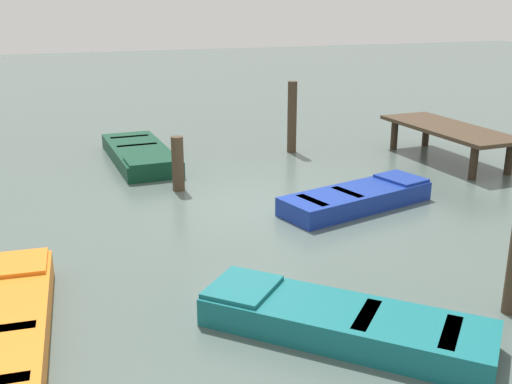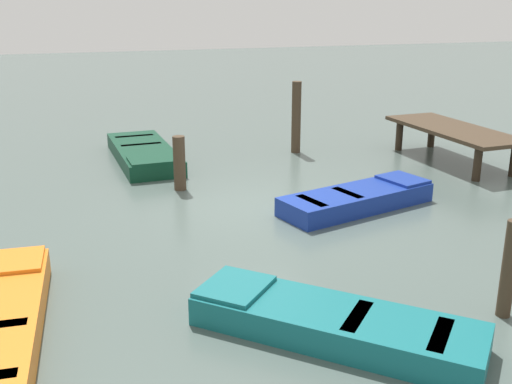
% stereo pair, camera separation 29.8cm
% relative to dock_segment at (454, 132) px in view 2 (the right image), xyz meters
% --- Properties ---
extents(ground_plane, '(80.00, 80.00, 0.00)m').
position_rel_dock_segment_xyz_m(ground_plane, '(1.99, -6.21, -0.82)').
color(ground_plane, '#4C5B56').
extents(dock_segment, '(4.30, 1.83, 0.95)m').
position_rel_dock_segment_xyz_m(dock_segment, '(0.00, 0.00, 0.00)').
color(dock_segment, '#423323').
rests_on(dock_segment, ground_plane).
extents(rowboat_teal, '(3.45, 3.55, 0.46)m').
position_rel_dock_segment_xyz_m(rowboat_teal, '(7.28, -6.84, -0.60)').
color(rowboat_teal, '#14666B').
rests_on(rowboat_teal, ground_plane).
extents(rowboat_blue, '(1.99, 3.64, 0.46)m').
position_rel_dock_segment_xyz_m(rowboat_blue, '(2.67, -4.16, -0.60)').
color(rowboat_blue, navy).
rests_on(rowboat_blue, ground_plane).
extents(rowboat_dark_green, '(4.16, 1.60, 0.46)m').
position_rel_dock_segment_xyz_m(rowboat_dark_green, '(-2.64, -7.95, -0.61)').
color(rowboat_dark_green, '#0C3823').
rests_on(rowboat_dark_green, ground_plane).
extents(mooring_piling_far_right, '(0.28, 0.28, 1.27)m').
position_rel_dock_segment_xyz_m(mooring_piling_far_right, '(0.22, -7.51, -0.18)').
color(mooring_piling_far_right, '#423323').
rests_on(mooring_piling_far_right, ground_plane).
extents(mooring_piling_center, '(0.20, 0.20, 1.43)m').
position_rel_dock_segment_xyz_m(mooring_piling_center, '(7.48, -4.29, -0.11)').
color(mooring_piling_center, '#423323').
rests_on(mooring_piling_center, ground_plane).
extents(mooring_piling_near_right, '(0.26, 0.26, 2.04)m').
position_rel_dock_segment_xyz_m(mooring_piling_near_right, '(-2.32, -3.63, 0.20)').
color(mooring_piling_near_right, '#423323').
rests_on(mooring_piling_near_right, ground_plane).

